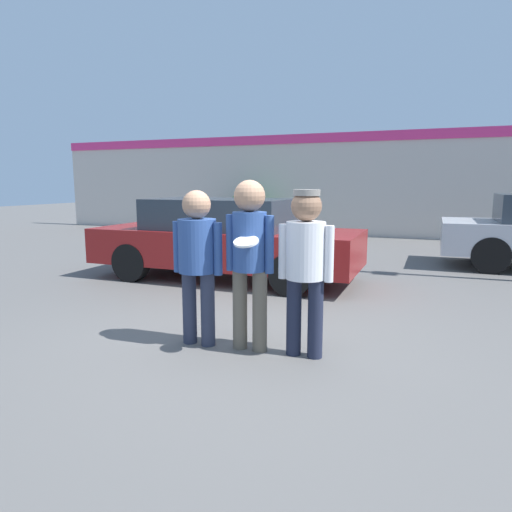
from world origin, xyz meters
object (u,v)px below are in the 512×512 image
Objects in this scene: shrub at (248,213)px; person_left at (197,254)px; person_right at (306,258)px; parked_car_near at (224,238)px; person_middle_with_frisbee at (250,250)px.

person_left is at bearing -70.52° from shrub.
shrub is at bearing 115.31° from person_right.
person_right is 0.35× the size of parked_car_near.
person_middle_with_frisbee reaches higher than parked_car_near.
person_middle_with_frisbee is 1.06× the size of person_right.
person_right is (1.14, 0.08, 0.01)m from person_left.
shrub is (-4.66, 9.85, -0.26)m from person_right.
person_right is 10.89m from shrub.
shrub is (-4.08, 9.88, -0.31)m from person_middle_with_frisbee.
person_middle_with_frisbee reaches higher than shrub.
person_right is (0.57, 0.04, -0.05)m from person_middle_with_frisbee.
person_left is 1.11× the size of shrub.
person_right is at bearing 3.96° from person_middle_with_frisbee.
person_middle_with_frisbee is 0.37× the size of parked_car_near.
person_left reaches higher than shrub.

